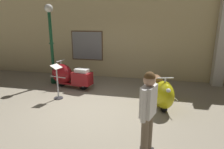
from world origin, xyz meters
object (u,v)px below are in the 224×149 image
Objects in this scene: scooter_1 at (161,93)px; info_stanchion at (58,85)px; lamppost at (51,40)px; visitor_0 at (148,109)px; scooter_0 at (68,76)px.

scooter_1 is 1.50× the size of info_stanchion.
lamppost is at bearing -126.42° from scooter_1.
visitor_0 is at bearing -43.81° from lamppost.
visitor_0 is (3.73, -3.58, -0.74)m from lamppost.
info_stanchion is (-3.10, -0.03, 0.02)m from scooter_1.
visitor_0 is at bearing 144.71° from scooter_0.
scooter_1 is at bearing -79.58° from visitor_0.
info_stanchion is at bearing 108.76° from scooter_0.
scooter_1 is 0.55× the size of lamppost.
scooter_0 is 1.06× the size of visitor_0.
lamppost is (-4.01, 1.42, 1.21)m from scooter_1.
lamppost is at bearing 121.94° from info_stanchion.
scooter_1 is 2.23m from visitor_0.
scooter_1 is at bearing 174.33° from scooter_0.
visitor_0 is at bearing -36.92° from info_stanchion.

